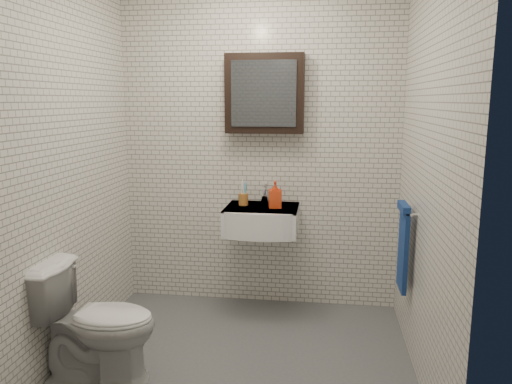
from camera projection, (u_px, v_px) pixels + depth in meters
ground at (239, 360)px, 3.21m from camera, size 2.20×2.00×0.01m
room_shell at (237, 132)px, 2.95m from camera, size 2.22×2.02×2.51m
washbasin at (261, 220)px, 3.78m from camera, size 0.55×0.50×0.20m
faucet at (264, 194)px, 3.95m from camera, size 0.06×0.20×0.15m
mirror_cabinet at (265, 94)px, 3.80m from camera, size 0.60×0.15×0.60m
towel_rail at (403, 243)px, 3.28m from camera, size 0.09×0.30×0.58m
toothbrush_cup at (243, 199)px, 3.86m from camera, size 0.09×0.09×0.20m
soap_bottle at (275, 194)px, 3.76m from camera, size 0.11×0.11×0.21m
toilet at (96, 322)px, 2.95m from camera, size 0.71×0.41×0.72m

